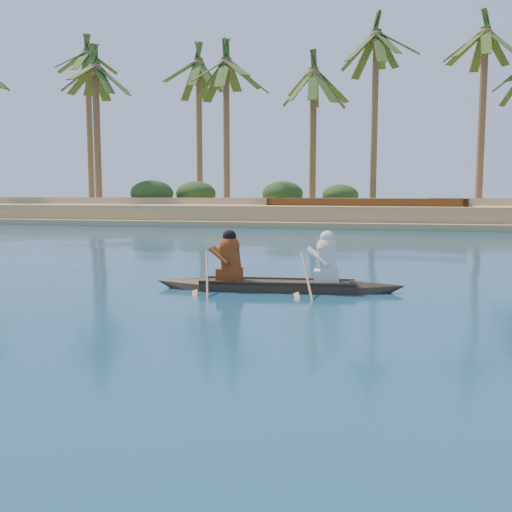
# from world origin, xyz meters

# --- Properties ---
(sandy_embankment) EXTENTS (150.00, 51.00, 1.50)m
(sandy_embankment) POSITION_xyz_m (0.00, 46.89, 0.53)
(sandy_embankment) COLOR tan
(sandy_embankment) RESTS_ON ground
(palm_grove) EXTENTS (110.00, 14.00, 16.00)m
(palm_grove) POSITION_xyz_m (0.00, 35.00, 8.00)
(palm_grove) COLOR #284B1A
(palm_grove) RESTS_ON ground
(shrub_cluster) EXTENTS (100.00, 6.00, 2.40)m
(shrub_cluster) POSITION_xyz_m (0.00, 31.50, 1.20)
(shrub_cluster) COLOR #213F17
(shrub_cluster) RESTS_ON ground
(canoe) EXTENTS (5.56, 1.21, 1.52)m
(canoe) POSITION_xyz_m (-8.00, 1.01, 0.29)
(canoe) COLOR #332B1C
(canoe) RESTS_ON ground
(barge_mid) EXTENTS (12.85, 5.49, 2.08)m
(barge_mid) POSITION_xyz_m (-7.15, 27.00, 0.73)
(barge_mid) COLOR brown
(barge_mid) RESTS_ON ground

